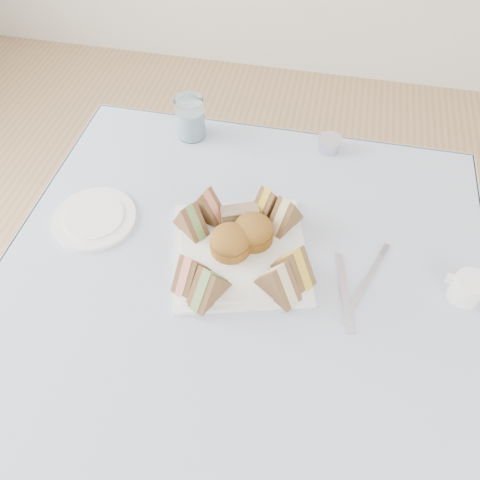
% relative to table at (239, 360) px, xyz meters
% --- Properties ---
extents(floor, '(4.00, 4.00, 0.00)m').
position_rel_table_xyz_m(floor, '(0.00, 0.00, -0.37)').
color(floor, '#9E7751').
rests_on(floor, ground).
extents(table, '(0.90, 0.90, 0.74)m').
position_rel_table_xyz_m(table, '(0.00, 0.00, 0.00)').
color(table, brown).
rests_on(table, floor).
extents(tablecloth, '(1.02, 1.02, 0.01)m').
position_rel_table_xyz_m(tablecloth, '(0.00, 0.00, 0.37)').
color(tablecloth, silver).
rests_on(tablecloth, table).
extents(serving_plate, '(0.35, 0.35, 0.01)m').
position_rel_table_xyz_m(serving_plate, '(-0.01, 0.08, 0.38)').
color(serving_plate, white).
rests_on(serving_plate, tablecloth).
extents(sandwich_fl_a, '(0.07, 0.10, 0.08)m').
position_rel_table_xyz_m(sandwich_fl_a, '(-0.09, -0.02, 0.43)').
color(sandwich_fl_a, brown).
rests_on(sandwich_fl_a, serving_plate).
extents(sandwich_fl_b, '(0.08, 0.10, 0.08)m').
position_rel_table_xyz_m(sandwich_fl_b, '(-0.05, -0.04, 0.43)').
color(sandwich_fl_b, brown).
rests_on(sandwich_fl_b, serving_plate).
extents(sandwich_fr_a, '(0.10, 0.09, 0.08)m').
position_rel_table_xyz_m(sandwich_fr_a, '(0.11, 0.04, 0.43)').
color(sandwich_fr_a, brown).
rests_on(sandwich_fr_a, serving_plate).
extents(sandwich_fr_b, '(0.11, 0.09, 0.09)m').
position_rel_table_xyz_m(sandwich_fr_b, '(0.08, -0.01, 0.43)').
color(sandwich_fr_b, brown).
rests_on(sandwich_fr_b, serving_plate).
extents(sandwich_bl_a, '(0.09, 0.09, 0.08)m').
position_rel_table_xyz_m(sandwich_bl_a, '(-0.13, 0.11, 0.43)').
color(sandwich_bl_a, brown).
rests_on(sandwich_bl_a, serving_plate).
extents(sandwich_bl_b, '(0.10, 0.07, 0.08)m').
position_rel_table_xyz_m(sandwich_bl_b, '(-0.11, 0.16, 0.43)').
color(sandwich_bl_b, brown).
rests_on(sandwich_bl_b, serving_plate).
extents(sandwich_br_a, '(0.08, 0.10, 0.08)m').
position_rel_table_xyz_m(sandwich_br_a, '(0.07, 0.17, 0.43)').
color(sandwich_br_a, brown).
rests_on(sandwich_br_a, serving_plate).
extents(sandwich_br_b, '(0.08, 0.10, 0.08)m').
position_rel_table_xyz_m(sandwich_br_b, '(0.03, 0.19, 0.43)').
color(sandwich_br_b, brown).
rests_on(sandwich_br_b, serving_plate).
extents(scone_left, '(0.10, 0.10, 0.06)m').
position_rel_table_xyz_m(scone_left, '(-0.03, 0.07, 0.42)').
color(scone_left, '#A47C2E').
rests_on(scone_left, serving_plate).
extents(scone_right, '(0.12, 0.12, 0.06)m').
position_rel_table_xyz_m(scone_right, '(0.01, 0.11, 0.42)').
color(scone_right, '#A47C2E').
rests_on(scone_right, serving_plate).
extents(pastry_slice, '(0.09, 0.06, 0.04)m').
position_rel_table_xyz_m(pastry_slice, '(-0.03, 0.16, 0.41)').
color(pastry_slice, '#C9BE86').
rests_on(pastry_slice, serving_plate).
extents(side_plate, '(0.24, 0.24, 0.01)m').
position_rel_table_xyz_m(side_plate, '(-0.36, 0.10, 0.38)').
color(side_plate, white).
rests_on(side_plate, tablecloth).
extents(water_glass, '(0.08, 0.08, 0.11)m').
position_rel_table_xyz_m(water_glass, '(-0.22, 0.44, 0.43)').
color(water_glass, white).
rests_on(water_glass, tablecloth).
extents(tea_strainer, '(0.07, 0.07, 0.03)m').
position_rel_table_xyz_m(tea_strainer, '(0.14, 0.45, 0.39)').
color(tea_strainer, silver).
rests_on(tea_strainer, tablecloth).
extents(knife, '(0.05, 0.19, 0.00)m').
position_rel_table_xyz_m(knife, '(0.21, 0.03, 0.38)').
color(knife, silver).
rests_on(knife, tablecloth).
extents(fork, '(0.08, 0.19, 0.00)m').
position_rel_table_xyz_m(fork, '(0.25, 0.04, 0.38)').
color(fork, silver).
rests_on(fork, tablecloth).
extents(creamer_jug, '(0.08, 0.08, 0.06)m').
position_rel_table_xyz_m(creamer_jug, '(0.45, 0.07, 0.40)').
color(creamer_jug, white).
rests_on(creamer_jug, tablecloth).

